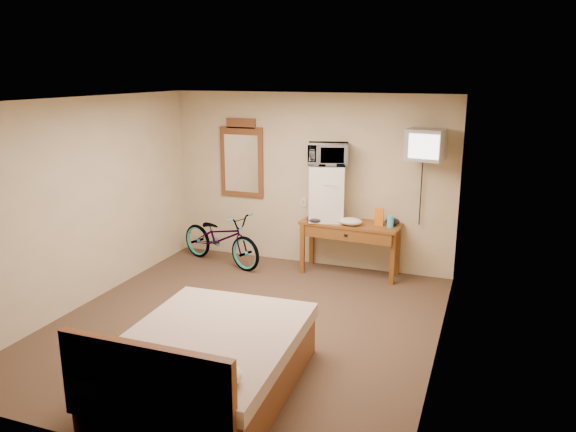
% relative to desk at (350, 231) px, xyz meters
% --- Properties ---
extents(room, '(4.60, 4.64, 2.50)m').
position_rel_desk_xyz_m(room, '(-0.70, -2.00, 0.62)').
color(room, '#413220').
rests_on(room, ground).
extents(desk, '(1.40, 0.61, 0.75)m').
position_rel_desk_xyz_m(desk, '(0.00, 0.00, 0.00)').
color(desk, brown).
rests_on(desk, floor).
extents(mini_fridge, '(0.56, 0.55, 0.78)m').
position_rel_desk_xyz_m(mini_fridge, '(-0.35, 0.05, 0.51)').
color(mini_fridge, silver).
rests_on(mini_fridge, desk).
extents(microwave, '(0.63, 0.51, 0.30)m').
position_rel_desk_xyz_m(microwave, '(-0.35, 0.05, 1.05)').
color(microwave, silver).
rests_on(microwave, mini_fridge).
extents(snack_bag, '(0.12, 0.08, 0.24)m').
position_rel_desk_xyz_m(snack_bag, '(0.40, 0.02, 0.24)').
color(snack_bag, orange).
rests_on(snack_bag, desk).
extents(blue_cup, '(0.09, 0.09, 0.15)m').
position_rel_desk_xyz_m(blue_cup, '(0.56, -0.01, 0.20)').
color(blue_cup, '#43AEE4').
rests_on(blue_cup, desk).
extents(cloth_cream, '(0.33, 0.25, 0.10)m').
position_rel_desk_xyz_m(cloth_cream, '(0.03, -0.09, 0.17)').
color(cloth_cream, beige).
rests_on(cloth_cream, desk).
extents(cloth_dark_a, '(0.23, 0.17, 0.09)m').
position_rel_desk_xyz_m(cloth_dark_a, '(-0.47, -0.14, 0.16)').
color(cloth_dark_a, black).
rests_on(cloth_dark_a, desk).
extents(cloth_dark_b, '(0.20, 0.16, 0.09)m').
position_rel_desk_xyz_m(cloth_dark_b, '(0.56, 0.12, 0.16)').
color(cloth_dark_b, black).
rests_on(cloth_dark_b, desk).
extents(crt_television, '(0.51, 0.60, 0.40)m').
position_rel_desk_xyz_m(crt_television, '(0.95, 0.02, 1.24)').
color(crt_television, black).
rests_on(crt_television, room).
extents(wall_mirror, '(0.69, 0.04, 1.17)m').
position_rel_desk_xyz_m(wall_mirror, '(-1.76, 0.27, 0.88)').
color(wall_mirror, brown).
rests_on(wall_mirror, room).
extents(bicycle, '(1.61, 0.98, 0.80)m').
position_rel_desk_xyz_m(bicycle, '(-1.90, -0.21, -0.23)').
color(bicycle, black).
rests_on(bicycle, floor).
extents(bed, '(1.56, 2.02, 0.90)m').
position_rel_desk_xyz_m(bed, '(-0.45, -3.38, -0.34)').
color(bed, brown).
rests_on(bed, floor).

